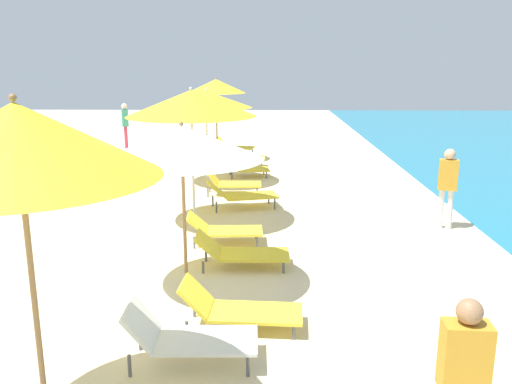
{
  "coord_description": "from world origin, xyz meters",
  "views": [
    {
      "loc": [
        1.49,
        3.03,
        3.22
      ],
      "look_at": [
        1.32,
        10.5,
        1.4
      ],
      "focal_mm": 37.34,
      "sensor_mm": 36.0,
      "label": 1
    }
  ],
  "objects_px": {
    "umbrella_third": "(17,141)",
    "umbrella_fifth": "(191,103)",
    "lounger_fifth_shoreside": "(241,194)",
    "lounger_sixth_shoreside": "(247,168)",
    "lounger_farthest_shoreside": "(233,146)",
    "lounger_fourth_inland": "(238,308)",
    "umbrella_sixth": "(206,99)",
    "lounger_sixth_inland": "(231,182)",
    "lounger_third_shoreside": "(187,336)",
    "lounger_fifth_inland": "(223,229)",
    "lounger_fourth_shoreside": "(240,252)",
    "umbrella_farthest": "(216,86)",
    "lounger_farthest_inland": "(239,156)",
    "person_walking_mid": "(448,181)",
    "beach_ball": "(133,172)",
    "person_walking_far": "(125,121)",
    "umbrella_fourth": "(182,143)",
    "person_walking_near": "(463,371)"
  },
  "relations": [
    {
      "from": "umbrella_third",
      "to": "umbrella_fifth",
      "type": "xyz_separation_m",
      "value": [
        0.4,
        6.44,
        -0.2
      ]
    },
    {
      "from": "lounger_fifth_shoreside",
      "to": "lounger_sixth_shoreside",
      "type": "bearing_deg",
      "value": 76.23
    },
    {
      "from": "umbrella_fifth",
      "to": "lounger_farthest_shoreside",
      "type": "bearing_deg",
      "value": 88.09
    },
    {
      "from": "lounger_fourth_inland",
      "to": "lounger_sixth_shoreside",
      "type": "xyz_separation_m",
      "value": [
        -0.24,
        9.0,
        -0.01
      ]
    },
    {
      "from": "umbrella_sixth",
      "to": "lounger_sixth_inland",
      "type": "xyz_separation_m",
      "value": [
        0.73,
        -1.21,
        -1.95
      ]
    },
    {
      "from": "lounger_third_shoreside",
      "to": "umbrella_third",
      "type": "bearing_deg",
      "value": -129.56
    },
    {
      "from": "lounger_third_shoreside",
      "to": "lounger_fifth_inland",
      "type": "distance_m",
      "value": 3.96
    },
    {
      "from": "lounger_third_shoreside",
      "to": "lounger_fourth_shoreside",
      "type": "xyz_separation_m",
      "value": [
        0.44,
        2.82,
        -0.06
      ]
    },
    {
      "from": "umbrella_fifth",
      "to": "lounger_fifth_shoreside",
      "type": "xyz_separation_m",
      "value": [
        0.89,
        1.27,
        -2.12
      ]
    },
    {
      "from": "umbrella_farthest",
      "to": "lounger_farthest_inland",
      "type": "xyz_separation_m",
      "value": [
        0.79,
        -1.0,
        -2.14
      ]
    },
    {
      "from": "person_walking_mid",
      "to": "beach_ball",
      "type": "bearing_deg",
      "value": 75.87
    },
    {
      "from": "lounger_fifth_inland",
      "to": "beach_ball",
      "type": "xyz_separation_m",
      "value": [
        -3.0,
        5.45,
        -0.09
      ]
    },
    {
      "from": "umbrella_farthest",
      "to": "lounger_fourth_shoreside",
      "type": "bearing_deg",
      "value": -82.46
    },
    {
      "from": "lounger_fourth_shoreside",
      "to": "lounger_fifth_shoreside",
      "type": "height_order",
      "value": "lounger_fifth_shoreside"
    },
    {
      "from": "person_walking_far",
      "to": "lounger_fifth_inland",
      "type": "bearing_deg",
      "value": -88.16
    },
    {
      "from": "lounger_sixth_inland",
      "to": "person_walking_far",
      "type": "relative_size",
      "value": 0.8
    },
    {
      "from": "lounger_third_shoreside",
      "to": "person_walking_mid",
      "type": "xyz_separation_m",
      "value": [
        4.39,
        4.98,
        0.65
      ]
    },
    {
      "from": "umbrella_fourth",
      "to": "lounger_fourth_shoreside",
      "type": "relative_size",
      "value": 1.62
    },
    {
      "from": "umbrella_third",
      "to": "person_walking_far",
      "type": "bearing_deg",
      "value": 102.32
    },
    {
      "from": "umbrella_farthest",
      "to": "lounger_farthest_inland",
      "type": "distance_m",
      "value": 2.49
    },
    {
      "from": "person_walking_near",
      "to": "beach_ball",
      "type": "distance_m",
      "value": 12.19
    },
    {
      "from": "lounger_fourth_inland",
      "to": "umbrella_fifth",
      "type": "bearing_deg",
      "value": 107.77
    },
    {
      "from": "umbrella_fifth",
      "to": "lounger_sixth_inland",
      "type": "xyz_separation_m",
      "value": [
        0.59,
        2.53,
        -2.13
      ]
    },
    {
      "from": "lounger_fourth_shoreside",
      "to": "lounger_farthest_inland",
      "type": "bearing_deg",
      "value": 91.69
    },
    {
      "from": "lounger_fourth_shoreside",
      "to": "person_walking_mid",
      "type": "height_order",
      "value": "person_walking_mid"
    },
    {
      "from": "lounger_farthest_shoreside",
      "to": "lounger_fifth_inland",
      "type": "bearing_deg",
      "value": -77.0
    },
    {
      "from": "lounger_fifth_shoreside",
      "to": "lounger_farthest_inland",
      "type": "bearing_deg",
      "value": 79.69
    },
    {
      "from": "lounger_fourth_inland",
      "to": "person_walking_mid",
      "type": "distance_m",
      "value": 5.74
    },
    {
      "from": "lounger_third_shoreside",
      "to": "person_walking_far",
      "type": "relative_size",
      "value": 0.84
    },
    {
      "from": "umbrella_farthest",
      "to": "beach_ball",
      "type": "distance_m",
      "value": 4.27
    },
    {
      "from": "lounger_fourth_shoreside",
      "to": "lounger_farthest_shoreside",
      "type": "distance_m",
      "value": 10.64
    },
    {
      "from": "person_walking_far",
      "to": "lounger_farthest_shoreside",
      "type": "bearing_deg",
      "value": -40.3
    },
    {
      "from": "umbrella_farthest",
      "to": "lounger_farthest_shoreside",
      "type": "relative_size",
      "value": 1.87
    },
    {
      "from": "person_walking_mid",
      "to": "umbrella_farthest",
      "type": "bearing_deg",
      "value": 52.33
    },
    {
      "from": "lounger_sixth_shoreside",
      "to": "lounger_third_shoreside",
      "type": "bearing_deg",
      "value": -99.63
    },
    {
      "from": "beach_ball",
      "to": "lounger_third_shoreside",
      "type": "bearing_deg",
      "value": -72.69
    },
    {
      "from": "lounger_fifth_shoreside",
      "to": "lounger_farthest_inland",
      "type": "xyz_separation_m",
      "value": [
        -0.3,
        4.93,
        0.01
      ]
    },
    {
      "from": "lounger_sixth_shoreside",
      "to": "person_walking_mid",
      "type": "bearing_deg",
      "value": -57.55
    },
    {
      "from": "lounger_fourth_inland",
      "to": "umbrella_sixth",
      "type": "relative_size",
      "value": 0.6
    },
    {
      "from": "lounger_sixth_inland",
      "to": "person_walking_mid",
      "type": "height_order",
      "value": "person_walking_mid"
    },
    {
      "from": "umbrella_fourth",
      "to": "person_walking_far",
      "type": "relative_size",
      "value": 1.43
    },
    {
      "from": "person_walking_far",
      "to": "beach_ball",
      "type": "xyz_separation_m",
      "value": [
        1.62,
        -5.49,
        -0.85
      ]
    },
    {
      "from": "lounger_sixth_shoreside",
      "to": "beach_ball",
      "type": "height_order",
      "value": "lounger_sixth_shoreside"
    },
    {
      "from": "umbrella_farthest",
      "to": "lounger_farthest_inland",
      "type": "height_order",
      "value": "umbrella_farthest"
    },
    {
      "from": "lounger_fourth_shoreside",
      "to": "person_walking_mid",
      "type": "xyz_separation_m",
      "value": [
        3.95,
        2.16,
        0.71
      ]
    },
    {
      "from": "umbrella_fourth",
      "to": "lounger_farthest_inland",
      "type": "relative_size",
      "value": 1.58
    },
    {
      "from": "beach_ball",
      "to": "lounger_fifth_inland",
      "type": "bearing_deg",
      "value": -61.15
    },
    {
      "from": "umbrella_sixth",
      "to": "person_walking_far",
      "type": "xyz_separation_m",
      "value": [
        -3.8,
        6.02,
        -1.23
      ]
    },
    {
      "from": "umbrella_farthest",
      "to": "person_walking_mid",
      "type": "relative_size",
      "value": 1.72
    },
    {
      "from": "umbrella_farthest",
      "to": "lounger_farthest_shoreside",
      "type": "bearing_deg",
      "value": 66.35
    }
  ]
}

